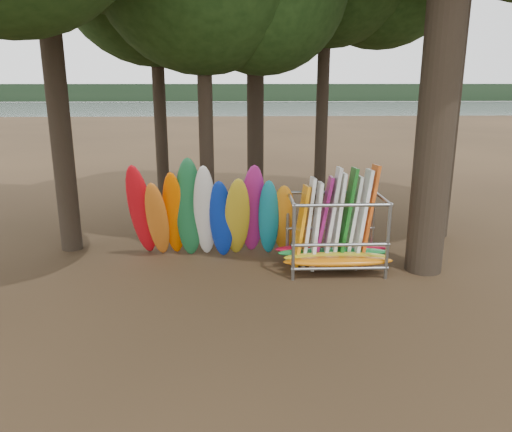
{
  "coord_description": "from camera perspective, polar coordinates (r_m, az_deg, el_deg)",
  "views": [
    {
      "loc": [
        -0.67,
        -11.8,
        5.06
      ],
      "look_at": [
        -0.14,
        1.5,
        1.4
      ],
      "focal_mm": 35.0,
      "sensor_mm": 36.0,
      "label": 1
    }
  ],
  "objects": [
    {
      "name": "storage_rack",
      "position": [
        13.72,
        9.03,
        -2.15
      ],
      "size": [
        3.21,
        1.58,
        2.86
      ],
      "color": "gray",
      "rests_on": "ground"
    },
    {
      "name": "lake",
      "position": [
        71.98,
        -1.75,
        11.33
      ],
      "size": [
        160.0,
        160.0,
        0.0
      ],
      "primitive_type": "plane",
      "color": "gray",
      "rests_on": "ground"
    },
    {
      "name": "kayak_row",
      "position": [
        14.18,
        -5.21,
        0.13
      ],
      "size": [
        4.85,
        2.05,
        3.17
      ],
      "color": "red",
      "rests_on": "ground"
    },
    {
      "name": "far_shore",
      "position": [
        121.84,
        -2.0,
        13.92
      ],
      "size": [
        160.0,
        4.0,
        4.0
      ],
      "primitive_type": "cube",
      "color": "black",
      "rests_on": "ground"
    },
    {
      "name": "ground",
      "position": [
        12.85,
        0.91,
        -7.81
      ],
      "size": [
        120.0,
        120.0,
        0.0
      ],
      "primitive_type": "plane",
      "color": "#47331E",
      "rests_on": "ground"
    }
  ]
}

